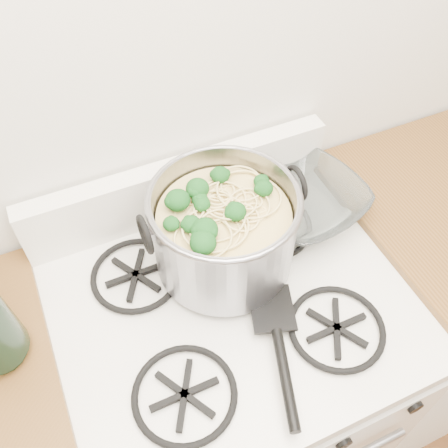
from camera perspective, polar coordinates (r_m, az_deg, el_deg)
gas_range at (r=1.52m, az=0.77°, el=-18.10°), size 0.76×0.66×0.92m
stock_pot at (r=1.06m, az=-0.00°, el=-0.82°), size 0.35×0.32×0.21m
spatula at (r=1.06m, az=5.53°, el=-9.42°), size 0.37×0.39×0.02m
glass_bowl at (r=1.24m, az=8.87°, el=2.12°), size 0.14×0.14×0.03m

